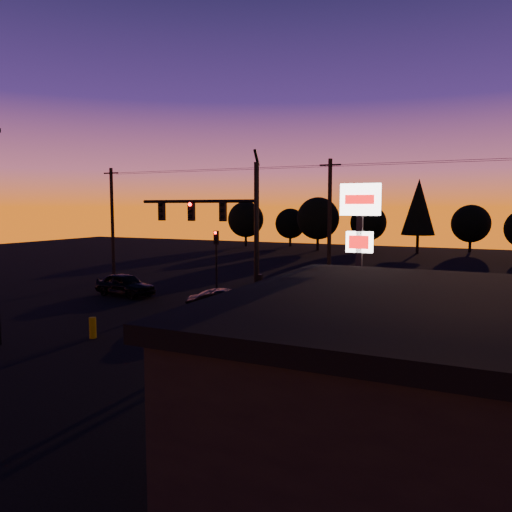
{
  "coord_description": "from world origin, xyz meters",
  "views": [
    {
      "loc": [
        11.52,
        -17.21,
        5.92
      ],
      "look_at": [
        1.0,
        5.0,
        3.5
      ],
      "focal_mm": 35.0,
      "sensor_mm": 36.0,
      "label": 1
    }
  ],
  "objects_px": {
    "car_left": "(125,285)",
    "secondary_signal": "(216,253)",
    "pylon_sign": "(360,234)",
    "car_right": "(372,304)",
    "suv_parked": "(410,381)",
    "car_mid": "(228,304)",
    "traffic_signal_mast": "(227,227)",
    "bollard": "(93,328)"
  },
  "relations": [
    {
      "from": "pylon_sign",
      "to": "secondary_signal",
      "type": "bearing_deg",
      "value": 140.23
    },
    {
      "from": "traffic_signal_mast",
      "to": "car_mid",
      "type": "height_order",
      "value": "traffic_signal_mast"
    },
    {
      "from": "suv_parked",
      "to": "bollard",
      "type": "bearing_deg",
      "value": 149.85
    },
    {
      "from": "car_right",
      "to": "suv_parked",
      "type": "height_order",
      "value": "car_right"
    },
    {
      "from": "pylon_sign",
      "to": "bollard",
      "type": "relative_size",
      "value": 7.15
    },
    {
      "from": "traffic_signal_mast",
      "to": "car_right",
      "type": "relative_size",
      "value": 1.64
    },
    {
      "from": "car_left",
      "to": "car_mid",
      "type": "xyz_separation_m",
      "value": [
        9.3,
        -2.73,
        -0.03
      ]
    },
    {
      "from": "traffic_signal_mast",
      "to": "suv_parked",
      "type": "height_order",
      "value": "traffic_signal_mast"
    },
    {
      "from": "car_left",
      "to": "car_mid",
      "type": "bearing_deg",
      "value": -98.05
    },
    {
      "from": "car_mid",
      "to": "secondary_signal",
      "type": "bearing_deg",
      "value": 11.27
    },
    {
      "from": "car_right",
      "to": "suv_parked",
      "type": "relative_size",
      "value": 1.09
    },
    {
      "from": "secondary_signal",
      "to": "pylon_sign",
      "type": "bearing_deg",
      "value": -39.77
    },
    {
      "from": "car_mid",
      "to": "suv_parked",
      "type": "bearing_deg",
      "value": -150.93
    },
    {
      "from": "car_left",
      "to": "car_right",
      "type": "xyz_separation_m",
      "value": [
        16.42,
        0.33,
        0.0
      ]
    },
    {
      "from": "car_left",
      "to": "car_right",
      "type": "relative_size",
      "value": 0.85
    },
    {
      "from": "suv_parked",
      "to": "car_mid",
      "type": "bearing_deg",
      "value": 119.25
    },
    {
      "from": "bollard",
      "to": "pylon_sign",
      "type": "bearing_deg",
      "value": 9.2
    },
    {
      "from": "bollard",
      "to": "suv_parked",
      "type": "relative_size",
      "value": 0.2
    },
    {
      "from": "car_left",
      "to": "car_mid",
      "type": "distance_m",
      "value": 9.69
    },
    {
      "from": "secondary_signal",
      "to": "car_mid",
      "type": "distance_m",
      "value": 6.96
    },
    {
      "from": "secondary_signal",
      "to": "pylon_sign",
      "type": "distance_m",
      "value": 15.75
    },
    {
      "from": "car_left",
      "to": "secondary_signal",
      "type": "bearing_deg",
      "value": -55.6
    },
    {
      "from": "bollard",
      "to": "car_mid",
      "type": "height_order",
      "value": "car_mid"
    },
    {
      "from": "secondary_signal",
      "to": "car_right",
      "type": "xyz_separation_m",
      "value": [
        10.92,
        -2.35,
        -2.1
      ]
    },
    {
      "from": "car_mid",
      "to": "suv_parked",
      "type": "xyz_separation_m",
      "value": [
        10.65,
        -8.07,
        -0.06
      ]
    },
    {
      "from": "secondary_signal",
      "to": "bollard",
      "type": "bearing_deg",
      "value": -88.23
    },
    {
      "from": "pylon_sign",
      "to": "car_mid",
      "type": "height_order",
      "value": "pylon_sign"
    },
    {
      "from": "pylon_sign",
      "to": "car_right",
      "type": "bearing_deg",
      "value": 98.02
    },
    {
      "from": "traffic_signal_mast",
      "to": "car_right",
      "type": "xyz_separation_m",
      "value": [
        6.02,
        5.14,
        -4.18
      ]
    },
    {
      "from": "car_left",
      "to": "car_right",
      "type": "bearing_deg",
      "value": -80.51
    },
    {
      "from": "pylon_sign",
      "to": "car_left",
      "type": "height_order",
      "value": "pylon_sign"
    },
    {
      "from": "traffic_signal_mast",
      "to": "secondary_signal",
      "type": "xyz_separation_m",
      "value": [
        -4.9,
        7.49,
        -2.07
      ]
    },
    {
      "from": "traffic_signal_mast",
      "to": "car_mid",
      "type": "xyz_separation_m",
      "value": [
        -1.1,
        2.07,
        -4.21
      ]
    },
    {
      "from": "secondary_signal",
      "to": "pylon_sign",
      "type": "height_order",
      "value": "pylon_sign"
    },
    {
      "from": "secondary_signal",
      "to": "car_left",
      "type": "distance_m",
      "value": 6.46
    },
    {
      "from": "traffic_signal_mast",
      "to": "car_left",
      "type": "height_order",
      "value": "traffic_signal_mast"
    },
    {
      "from": "suv_parked",
      "to": "car_left",
      "type": "bearing_deg",
      "value": 127.96
    },
    {
      "from": "car_left",
      "to": "suv_parked",
      "type": "xyz_separation_m",
      "value": [
        19.95,
        -10.8,
        -0.09
      ]
    },
    {
      "from": "car_mid",
      "to": "car_right",
      "type": "bearing_deg",
      "value": -90.52
    },
    {
      "from": "pylon_sign",
      "to": "car_left",
      "type": "relative_size",
      "value": 1.53
    },
    {
      "from": "pylon_sign",
      "to": "car_right",
      "type": "height_order",
      "value": "pylon_sign"
    },
    {
      "from": "car_left",
      "to": "pylon_sign",
      "type": "bearing_deg",
      "value": -104.32
    }
  ]
}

